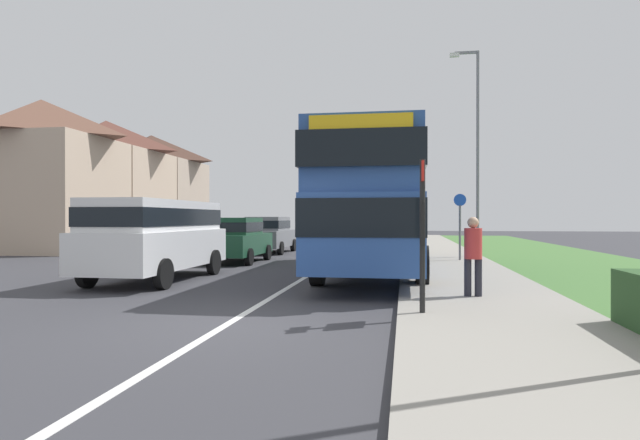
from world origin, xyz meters
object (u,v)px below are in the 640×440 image
(double_decker_bus, at_px, (376,201))
(parked_car_dark_green, at_px, (235,238))
(parked_van_white, at_px, (157,233))
(street_lamp_mid, at_px, (475,141))
(bus_stop_sign, at_px, (422,225))
(cycle_route_sign, at_px, (460,224))
(pedestrian_at_stop, at_px, (473,252))
(parked_car_grey, at_px, (269,233))

(double_decker_bus, bearing_deg, parked_car_dark_green, 151.32)
(parked_van_white, xyz_separation_m, street_lamp_mid, (9.20, 8.55, 3.43))
(parked_van_white, bearing_deg, bus_stop_sign, -32.77)
(double_decker_bus, height_order, parked_car_dark_green, double_decker_bus)
(bus_stop_sign, height_order, cycle_route_sign, bus_stop_sign)
(parked_van_white, height_order, pedestrian_at_stop, parked_van_white)
(cycle_route_sign, bearing_deg, double_decker_bus, -126.07)
(parked_car_grey, distance_m, street_lamp_mid, 10.12)
(parked_car_grey, distance_m, cycle_route_sign, 9.38)
(pedestrian_at_stop, distance_m, bus_stop_sign, 2.28)
(parked_van_white, xyz_separation_m, parked_car_dark_green, (0.26, 5.71, -0.35))
(cycle_route_sign, bearing_deg, street_lamp_mid, 67.55)
(cycle_route_sign, bearing_deg, parked_van_white, -141.64)
(pedestrian_at_stop, xyz_separation_m, bus_stop_sign, (-1.04, -1.95, 0.56))
(parked_van_white, bearing_deg, street_lamp_mid, 42.89)
(double_decker_bus, distance_m, parked_car_grey, 9.96)
(pedestrian_at_stop, xyz_separation_m, street_lamp_mid, (1.44, 10.92, 3.71))
(parked_car_dark_green, relative_size, pedestrian_at_stop, 2.37)
(bus_stop_sign, bearing_deg, parked_van_white, 147.23)
(bus_stop_sign, xyz_separation_m, cycle_route_sign, (1.70, 11.00, -0.11))
(parked_van_white, relative_size, street_lamp_mid, 0.63)
(cycle_route_sign, distance_m, street_lamp_mid, 3.84)
(pedestrian_at_stop, height_order, bus_stop_sign, bus_stop_sign)
(bus_stop_sign, relative_size, street_lamp_mid, 0.32)
(parked_car_dark_green, bearing_deg, pedestrian_at_stop, -47.14)
(parked_van_white, relative_size, bus_stop_sign, 2.00)
(bus_stop_sign, xyz_separation_m, street_lamp_mid, (2.48, 12.88, 3.15))
(street_lamp_mid, bearing_deg, parked_van_white, -137.11)
(double_decker_bus, bearing_deg, cycle_route_sign, 53.93)
(parked_car_dark_green, xyz_separation_m, bus_stop_sign, (6.46, -10.03, 0.63))
(double_decker_bus, bearing_deg, street_lamp_mid, 57.97)
(bus_stop_sign, bearing_deg, double_decker_bus, 98.98)
(cycle_route_sign, height_order, street_lamp_mid, street_lamp_mid)
(parked_car_dark_green, bearing_deg, cycle_route_sign, 6.72)
(parked_car_grey, bearing_deg, bus_stop_sign, -66.81)
(parked_car_dark_green, relative_size, street_lamp_mid, 0.48)
(street_lamp_mid, bearing_deg, pedestrian_at_stop, -97.53)
(pedestrian_at_stop, bearing_deg, bus_stop_sign, -117.98)
(double_decker_bus, bearing_deg, parked_car_grey, 123.48)
(street_lamp_mid, bearing_deg, bus_stop_sign, -100.90)
(double_decker_bus, xyz_separation_m, pedestrian_at_stop, (2.16, -5.16, -1.17))
(double_decker_bus, distance_m, parked_car_dark_green, 6.21)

